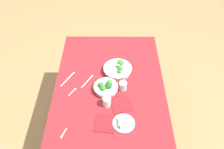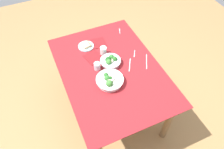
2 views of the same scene
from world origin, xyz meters
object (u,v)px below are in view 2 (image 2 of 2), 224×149
Objects in this scene: fork_by_near_bowl at (120,31)px; fork_by_far_bowl at (134,54)px; broccoli_bowl_near at (110,61)px; broccoli_bowl_far at (110,81)px; napkin_folded_lower at (94,57)px; water_glass_center at (97,66)px; table_knife_left at (130,65)px; napkin_folded_upper at (98,43)px; water_glass_side at (103,51)px; bread_side_plate at (86,46)px; table_knife_right at (147,61)px.

fork_by_far_bowl is at bearing -161.19° from fork_by_near_bowl.
fork_by_far_bowl is (0.02, -0.31, -0.04)m from broccoli_bowl_near.
fork_by_far_bowl is at bearing -85.61° from broccoli_bowl_near.
broccoli_bowl_far reaches higher than napkin_folded_lower.
water_glass_center is 0.45× the size of napkin_folded_lower.
napkin_folded_upper is (0.46, 0.18, 0.00)m from table_knife_left.
water_glass_side is 0.34m from table_knife_left.
table_knife_left is at bearing -65.71° from broccoli_bowl_far.
broccoli_bowl_far reaches higher than fork_by_far_bowl.
broccoli_bowl_far is 0.82m from fork_by_near_bowl.
broccoli_bowl_near is 2.43× the size of fork_by_near_bowl.
napkin_folded_lower is (-0.30, 0.46, 0.00)m from fork_by_near_bowl.
water_glass_side reaches higher than napkin_folded_lower.
broccoli_bowl_far is 1.24× the size of broccoli_bowl_near.
water_glass_center reaches higher than napkin_folded_lower.
water_glass_center is at bearing 141.70° from water_glass_side.
bread_side_plate is 2.21× the size of water_glass_center.
broccoli_bowl_far reaches higher than fork_by_near_bowl.
water_glass_center is at bearing 172.77° from napkin_folded_lower.
broccoli_bowl_near is at bearing -54.18° from fork_by_far_bowl.
fork_by_far_bowl is at bearing -107.21° from napkin_folded_lower.
water_glass_center is 0.47× the size of napkin_folded_upper.
water_glass_side is 0.44m from fork_by_near_bowl.
napkin_folded_upper is at bearing 128.32° from fork_by_near_bowl.
napkin_folded_upper reaches higher than table_knife_left.
napkin_folded_lower is (0.14, 0.44, 0.00)m from fork_by_far_bowl.
broccoli_bowl_near is (0.24, -0.11, 0.00)m from broccoli_bowl_far.
napkin_folded_lower is (-0.20, -0.02, -0.01)m from bread_side_plate.
broccoli_bowl_near reaches higher than napkin_folded_lower.
water_glass_center reaches higher than napkin_folded_upper.
fork_by_near_bowl is (0.10, -0.48, -0.01)m from bread_side_plate.
napkin_folded_upper is at bearing -0.25° from broccoli_bowl_near.
water_glass_side is (0.17, 0.01, 0.01)m from broccoli_bowl_near.
napkin_folded_lower is at bearing 3.16° from broccoli_bowl_far.
table_knife_left is 1.07× the size of napkin_folded_upper.
fork_by_far_bowl is 0.55× the size of napkin_folded_upper.
water_glass_center is 0.41m from napkin_folded_upper.
table_knife_left is at bearing -158.59° from napkin_folded_upper.
table_knife_right is 1.25× the size of napkin_folded_upper.
fork_by_far_bowl is 0.44× the size of table_knife_right.
fork_by_far_bowl is (0.04, -0.46, -0.04)m from water_glass_center.
fork_by_near_bowl is at bearing -45.74° from water_glass_center.
bread_side_plate is (0.60, 0.04, -0.02)m from broccoli_bowl_far.
bread_side_plate is at bearing 88.80° from napkin_folded_upper.
napkin_folded_lower reaches higher than table_knife_right.
broccoli_bowl_near reaches higher than water_glass_center.
bread_side_plate reaches higher than napkin_folded_lower.
fork_by_near_bowl is at bearing -151.19° from fork_by_far_bowl.
napkin_folded_upper is (0.59, -0.11, -0.03)m from broccoli_bowl_far.
broccoli_bowl_far is 0.42m from water_glass_side.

